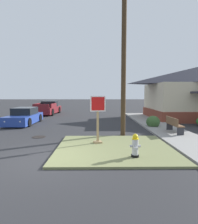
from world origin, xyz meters
TOP-DOWN VIEW (x-y plane):
  - ground_plane at (0.00, 0.00)m, footprint 160.00×160.00m
  - grass_corner_patch at (2.53, 1.24)m, footprint 4.75×4.42m
  - sidewalk_strip at (6.10, 5.92)m, footprint 2.20×18.72m
  - fire_hydrant at (3.14, -0.03)m, footprint 0.38×0.34m
  - stop_sign at (1.84, 1.92)m, footprint 0.68×0.35m
  - manhole_cover at (-1.30, 3.52)m, footprint 0.70×0.70m
  - parked_sedan_blue at (-3.79, 8.19)m, footprint 1.83×4.25m
  - pickup_truck_maroon at (-3.76, 15.47)m, footprint 2.19×5.09m
  - street_bench at (6.17, 4.15)m, footprint 0.41×1.70m
  - utility_pole at (3.24, 3.91)m, footprint 1.74×0.26m
  - shrub_by_curb at (5.62, 6.29)m, footprint 0.91×0.91m

SIDE VIEW (x-z plane):
  - ground_plane at x=0.00m, z-range 0.00..0.00m
  - manhole_cover at x=-1.30m, z-range 0.00..0.02m
  - grass_corner_patch at x=2.53m, z-range 0.00..0.08m
  - sidewalk_strip at x=6.10m, z-range 0.00..0.12m
  - shrub_by_curb at x=5.62m, z-range 0.00..0.82m
  - fire_hydrant at x=3.14m, z-range 0.05..0.88m
  - parked_sedan_blue at x=-3.79m, z-range -0.08..1.17m
  - street_bench at x=6.17m, z-range 0.17..1.02m
  - pickup_truck_maroon at x=-3.76m, z-range -0.12..1.36m
  - stop_sign at x=1.84m, z-range 0.03..2.16m
  - utility_pole at x=3.24m, z-range 0.25..9.31m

